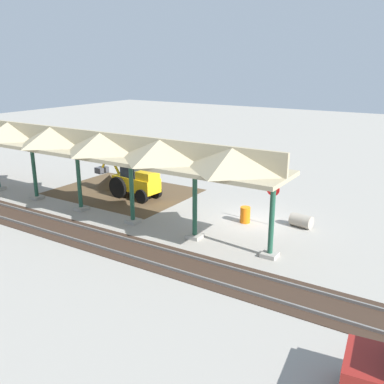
# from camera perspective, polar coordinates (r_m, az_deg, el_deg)

# --- Properties ---
(ground_plane) EXTENTS (120.00, 120.00, 0.00)m
(ground_plane) POSITION_cam_1_polar(r_m,az_deg,el_deg) (24.23, 8.10, -3.89)
(ground_plane) COLOR #9E998E
(dirt_work_zone) EXTENTS (9.22, 7.00, 0.01)m
(dirt_work_zone) POSITION_cam_1_polar(r_m,az_deg,el_deg) (29.77, -9.14, 0.03)
(dirt_work_zone) COLOR brown
(dirt_work_zone) RESTS_ON ground
(platform_canopy) EXTENTS (25.49, 3.20, 4.90)m
(platform_canopy) POSITION_cam_1_polar(r_m,az_deg,el_deg) (25.65, -15.23, 6.54)
(platform_canopy) COLOR #9E998E
(platform_canopy) RESTS_ON ground
(rail_tracks) EXTENTS (60.00, 2.58, 0.15)m
(rail_tracks) POSITION_cam_1_polar(r_m,az_deg,el_deg) (18.88, -0.38, -9.83)
(rail_tracks) COLOR slate
(rail_tracks) RESTS_ON ground
(stop_sign) EXTENTS (0.76, 0.07, 2.43)m
(stop_sign) POSITION_cam_1_polar(r_m,az_deg,el_deg) (23.29, 10.71, -0.32)
(stop_sign) COLOR gray
(stop_sign) RESTS_ON ground
(backhoe) EXTENTS (5.26, 1.92, 2.82)m
(backhoe) POSITION_cam_1_polar(r_m,az_deg,el_deg) (28.14, -7.68, 1.78)
(backhoe) COLOR #EAB214
(backhoe) RESTS_ON ground
(dirt_mound) EXTENTS (4.41, 4.41, 1.85)m
(dirt_mound) POSITION_cam_1_polar(r_m,az_deg,el_deg) (31.17, -10.75, 0.70)
(dirt_mound) COLOR brown
(dirt_mound) RESTS_ON ground
(concrete_pipe) EXTENTS (1.24, 0.89, 0.71)m
(concrete_pipe) POSITION_cam_1_polar(r_m,az_deg,el_deg) (23.81, 14.36, -3.72)
(concrete_pipe) COLOR #9E9384
(concrete_pipe) RESTS_ON ground
(traffic_barrel) EXTENTS (0.56, 0.56, 0.90)m
(traffic_barrel) POSITION_cam_1_polar(r_m,az_deg,el_deg) (23.86, 7.11, -3.03)
(traffic_barrel) COLOR orange
(traffic_barrel) RESTS_ON ground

